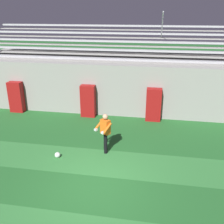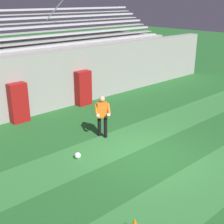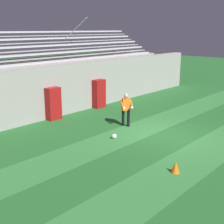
{
  "view_description": "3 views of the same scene",
  "coord_description": "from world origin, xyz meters",
  "px_view_note": "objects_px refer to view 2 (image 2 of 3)",
  "views": [
    {
      "loc": [
        1.79,
        -7.05,
        5.5
      ],
      "look_at": [
        0.07,
        2.99,
        1.5
      ],
      "focal_mm": 42.0,
      "sensor_mm": 36.0,
      "label": 1
    },
    {
      "loc": [
        -7.35,
        -6.26,
        5.14
      ],
      "look_at": [
        -0.4,
        1.41,
        1.35
      ],
      "focal_mm": 50.0,
      "sensor_mm": 36.0,
      "label": 2
    },
    {
      "loc": [
        -11.76,
        -7.17,
        4.76
      ],
      "look_at": [
        -1.92,
        1.6,
        1.22
      ],
      "focal_mm": 50.0,
      "sensor_mm": 36.0,
      "label": 3
    }
  ],
  "objects_px": {
    "padding_pillar_gate_left": "(18,103)",
    "goalkeeper": "(102,114)",
    "padding_pillar_gate_right": "(83,88)",
    "soccer_ball": "(78,155)"
  },
  "relations": [
    {
      "from": "padding_pillar_gate_left",
      "to": "padding_pillar_gate_right",
      "type": "distance_m",
      "value": 3.51
    },
    {
      "from": "padding_pillar_gate_left",
      "to": "padding_pillar_gate_right",
      "type": "relative_size",
      "value": 1.0
    },
    {
      "from": "padding_pillar_gate_right",
      "to": "soccer_ball",
      "type": "height_order",
      "value": "padding_pillar_gate_right"
    },
    {
      "from": "padding_pillar_gate_left",
      "to": "goalkeeper",
      "type": "distance_m",
      "value": 4.01
    },
    {
      "from": "goalkeeper",
      "to": "soccer_ball",
      "type": "bearing_deg",
      "value": -156.19
    },
    {
      "from": "goalkeeper",
      "to": "soccer_ball",
      "type": "relative_size",
      "value": 7.59
    },
    {
      "from": "soccer_ball",
      "to": "goalkeeper",
      "type": "bearing_deg",
      "value": 23.81
    },
    {
      "from": "padding_pillar_gate_left",
      "to": "soccer_ball",
      "type": "relative_size",
      "value": 7.93
    },
    {
      "from": "goalkeeper",
      "to": "padding_pillar_gate_right",
      "type": "bearing_deg",
      "value": 63.09
    },
    {
      "from": "padding_pillar_gate_left",
      "to": "goalkeeper",
      "type": "height_order",
      "value": "padding_pillar_gate_left"
    }
  ]
}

